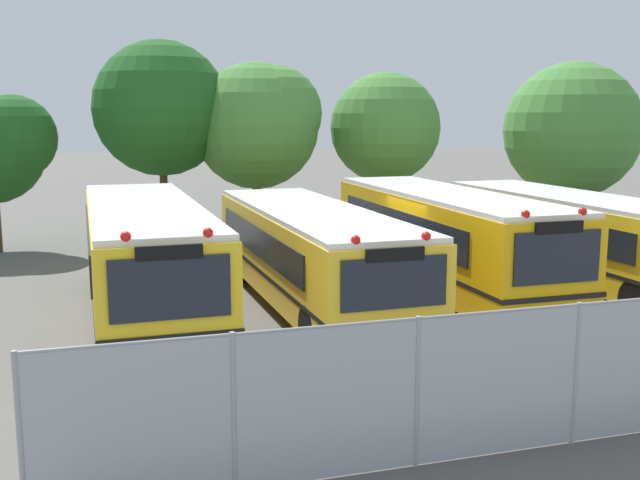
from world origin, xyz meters
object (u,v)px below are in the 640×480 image
tree_4 (573,132)px  tree_3 (387,129)px  tree_2 (261,122)px  tree_1 (164,110)px  school_bus_2 (445,238)px  school_bus_0 (146,256)px  school_bus_3 (577,236)px  school_bus_1 (311,253)px

tree_4 → tree_3: bearing=165.8°
tree_2 → tree_3: size_ratio=1.05×
tree_1 → tree_3: tree_1 is taller
tree_1 → tree_4: 15.39m
tree_3 → tree_2: bearing=175.3°
school_bus_2 → tree_4: bearing=-140.7°
school_bus_0 → tree_1: tree_1 is taller
school_bus_0 → school_bus_2: (7.62, 0.26, 0.01)m
tree_1 → school_bus_3: bearing=-47.0°
school_bus_1 → school_bus_2: size_ratio=1.02×
school_bus_0 → school_bus_3: bearing=179.3°
school_bus_0 → tree_1: (1.54, 10.52, 3.33)m
school_bus_0 → tree_2: tree_2 is taller
school_bus_3 → tree_2: (-6.49, 9.86, 2.98)m
school_bus_3 → school_bus_1: bearing=-1.1°
school_bus_3 → tree_4: tree_4 is taller
school_bus_2 → tree_4: 11.92m
tree_1 → school_bus_0: bearing=-98.3°
school_bus_1 → tree_2: 10.42m
school_bus_3 → tree_4: bearing=-125.7°
school_bus_0 → school_bus_1: 3.89m
school_bus_0 → tree_2: 11.35m
school_bus_1 → tree_2: bearing=-96.7°
school_bus_3 → tree_1: (-9.88, 10.58, 3.42)m
school_bus_3 → tree_1: tree_1 is taller
tree_1 → tree_3: bearing=-7.7°
school_bus_1 → tree_3: size_ratio=1.65×
school_bus_1 → tree_1: (-2.35, 10.64, 3.45)m
school_bus_1 → school_bus_0: bearing=-2.5°
tree_2 → tree_3: (4.76, -0.39, -0.25)m
school_bus_0 → tree_3: (9.69, 9.41, 2.64)m
school_bus_2 → school_bus_3: school_bus_2 is taller
tree_1 → tree_4: tree_1 is taller
tree_1 → tree_2: (3.39, -0.72, -0.45)m
school_bus_2 → tree_2: (-2.69, 9.54, 2.88)m
tree_3 → tree_4: tree_4 is taller
school_bus_0 → school_bus_2: 7.62m
school_bus_2 → tree_4: tree_4 is taller
school_bus_2 → school_bus_0: bearing=1.9°
school_bus_3 → tree_1: size_ratio=1.41×
school_bus_0 → tree_4: tree_4 is taller
school_bus_1 → school_bus_3: school_bus_3 is taller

